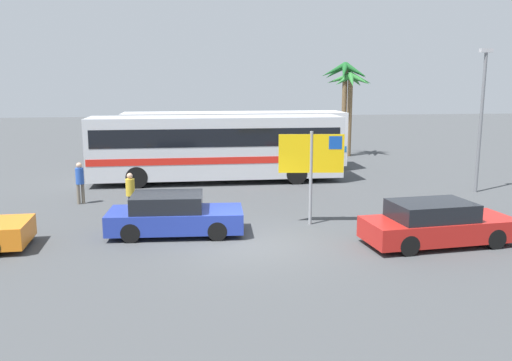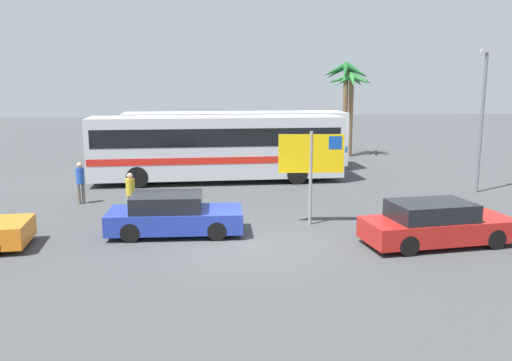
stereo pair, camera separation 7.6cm
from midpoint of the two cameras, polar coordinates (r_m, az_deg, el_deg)
The scene contains 11 objects.
ground at distance 16.03m, azimuth -0.87°, elevation -6.90°, with size 120.00×120.00×0.00m, color #424447.
bus_front_coach at distance 25.70m, azimuth -4.15°, elevation 3.81°, with size 12.04×2.58×3.17m.
bus_rear_coach at distance 29.13m, azimuth -2.14°, elevation 4.64°, with size 12.04×2.58×3.17m.
ferry_sign at distance 17.85m, azimuth 6.24°, elevation 2.51°, with size 2.19×0.31×3.20m.
car_red at distance 16.74m, azimuth 19.00°, elevation -4.47°, with size 4.65×2.16×1.32m.
car_blue at distance 17.10m, azimuth -8.78°, elevation -3.69°, with size 4.34×1.98×1.32m.
pedestrian_by_bus at distance 19.54m, azimuth -13.28°, elevation -1.13°, with size 0.32×0.32×1.61m.
pedestrian_crossing_lot at distance 22.16m, azimuth -18.33°, elevation 0.10°, with size 0.32×0.32×1.67m.
lamp_post_left_side at distance 24.97m, azimuth 23.29°, elevation 6.55°, with size 0.56×0.20×6.20m.
palm_tree_seaside at distance 34.92m, azimuth 10.34°, elevation 9.87°, with size 3.11×3.09×5.42m.
palm_tree_inland at distance 35.10m, azimuth 9.79°, elevation 10.57°, with size 3.31×3.02×6.05m.
Camera 2 is at (-1.65, -15.20, 4.84)m, focal length 37.08 mm.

